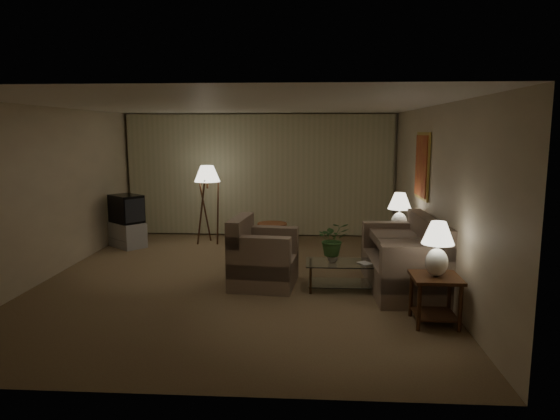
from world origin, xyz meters
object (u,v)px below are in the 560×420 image
object	(u,v)px
sofa	(402,261)
floor_lamp	(208,203)
side_table_near	(435,291)
crt_tv	(126,209)
table_lamp_far	(399,209)
side_table_far	(398,243)
ottoman	(272,233)
vase	(333,257)
table_lamp_near	(438,244)
armchair	(264,259)
tv_cabinet	(128,234)
coffee_table	(343,272)

from	to	relation	value
sofa	floor_lamp	world-z (taller)	floor_lamp
side_table_near	crt_tv	distance (m)	6.43
table_lamp_far	crt_tv	world-z (taller)	table_lamp_far
side_table_far	crt_tv	distance (m)	5.34
ottoman	vase	world-z (taller)	vase
table_lamp_near	floor_lamp	bearing A→B (deg)	130.96
table_lamp_far	floor_lamp	size ratio (longest dim) A/B	0.42
armchair	side_table_far	size ratio (longest dim) A/B	1.95
table_lamp_near	tv_cabinet	world-z (taller)	table_lamp_near
coffee_table	crt_tv	bearing A→B (deg)	148.83
armchair	side_table_near	bearing A→B (deg)	-116.27
armchair	table_lamp_far	bearing A→B (deg)	-55.38
side_table_near	tv_cabinet	distance (m)	6.43
armchair	crt_tv	bearing A→B (deg)	57.58
sofa	coffee_table	world-z (taller)	sofa
ottoman	vase	xyz separation A→B (m)	(1.13, -3.09, 0.28)
tv_cabinet	ottoman	size ratio (longest dim) A/B	1.40
ottoman	vase	size ratio (longest dim) A/B	4.08
side_table_far	sofa	bearing A→B (deg)	-96.84
crt_tv	table_lamp_near	bearing A→B (deg)	4.30
armchair	coffee_table	size ratio (longest dim) A/B	1.09
table_lamp_far	table_lamp_near	bearing A→B (deg)	-90.00
armchair	ottoman	xyz separation A→B (m)	(-0.10, 2.94, -0.21)
side_table_far	table_lamp_far	bearing A→B (deg)	-90.00
side_table_near	armchair	bearing A→B (deg)	147.70
table_lamp_far	floor_lamp	distance (m)	3.97
armchair	tv_cabinet	xyz separation A→B (m)	(-2.99, 2.38, -0.16)
table_lamp_near	ottoman	distance (m)	4.98
side_table_far	coffee_table	xyz separation A→B (m)	(-1.03, -1.35, -0.13)
armchair	coffee_table	bearing A→B (deg)	-91.06
armchair	ottoman	size ratio (longest dim) A/B	1.90
side_table_far	coffee_table	size ratio (longest dim) A/B	0.56
crt_tv	vase	world-z (taller)	crt_tv
tv_cabinet	ottoman	distance (m)	2.94
vase	armchair	bearing A→B (deg)	171.89
coffee_table	crt_tv	world-z (taller)	crt_tv
table_lamp_near	tv_cabinet	xyz separation A→B (m)	(-5.20, 3.77, -0.74)
coffee_table	vase	size ratio (longest dim) A/B	7.14
tv_cabinet	armchair	bearing A→B (deg)	1.80
tv_cabinet	vase	distance (m)	4.75
armchair	table_lamp_near	xyz separation A→B (m)	(2.21, -1.40, 0.58)
side_table_far	crt_tv	size ratio (longest dim) A/B	0.76
table_lamp_far	ottoman	bearing A→B (deg)	143.10
table_lamp_far	tv_cabinet	bearing A→B (deg)	167.30
ottoman	floor_lamp	bearing A→B (deg)	-173.48
sofa	side_table_far	xyz separation A→B (m)	(0.15, 1.25, -0.02)
coffee_table	vase	world-z (taller)	vase
sofa	tv_cabinet	distance (m)	5.60
floor_lamp	crt_tv	bearing A→B (deg)	-165.24
table_lamp_near	armchair	bearing A→B (deg)	147.70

